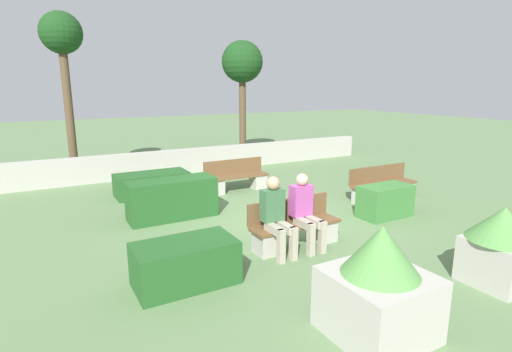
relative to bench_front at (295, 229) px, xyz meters
name	(u,v)px	position (x,y,z in m)	size (l,w,h in m)	color
ground_plane	(271,222)	(0.30, 1.26, -0.31)	(60.00, 60.00, 0.00)	#607F51
perimeter_wall	(182,161)	(0.30, 6.80, 0.08)	(14.30, 0.30, 0.77)	#B7B2A8
bench_front	(295,229)	(0.00, 0.00, 0.00)	(1.68, 0.48, 0.83)	brown
bench_left_side	(383,187)	(3.58, 1.33, 0.01)	(1.87, 0.48, 0.83)	brown
bench_right_side	(237,179)	(0.83, 3.93, 0.00)	(1.74, 0.49, 0.83)	brown
person_seated_man	(305,208)	(0.11, -0.14, 0.40)	(0.38, 0.64, 1.31)	#B2A893
person_seated_woman	(276,213)	(-0.48, -0.13, 0.42)	(0.38, 0.64, 1.32)	#B2A893
hedge_block_near_left	(172,199)	(-1.40, 2.55, 0.12)	(1.85, 0.68, 0.85)	#235623
hedge_block_near_right	(152,184)	(-1.28, 4.64, -0.02)	(1.84, 0.85, 0.58)	#235623
hedge_block_mid_left	(385,201)	(2.63, 0.38, 0.04)	(1.16, 0.61, 0.69)	#3D7A38
hedge_block_mid_right	(185,263)	(-2.16, -0.39, 0.01)	(1.43, 0.79, 0.63)	#235623
planter_corner_left	(379,286)	(-0.67, -2.59, 0.28)	(1.06, 1.06, 1.30)	#B7B2A8
planter_corner_right	(501,243)	(1.73, -2.57, 0.31)	(0.96, 0.96, 1.14)	#B7B2A8
tree_leftmost	(62,43)	(-2.80, 7.99, 3.70)	(1.21, 1.21, 4.90)	brown
tree_center_left	(242,65)	(3.51, 8.70, 3.27)	(1.59, 1.59, 4.48)	brown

